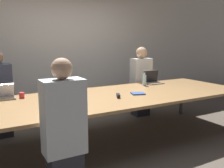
{
  "coord_description": "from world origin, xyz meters",
  "views": [
    {
      "loc": [
        -1.76,
        -3.17,
        1.54
      ],
      "look_at": [
        0.08,
        0.1,
        0.88
      ],
      "focal_mm": 40.0,
      "sensor_mm": 36.0,
      "label": 1
    }
  ],
  "objects_px": {
    "laptop_far_left": "(2,95)",
    "person_far_right": "(141,82)",
    "person_near_left": "(64,132)",
    "laptop_far_right": "(152,80)",
    "stapler": "(118,96)",
    "laptop_near_left": "(58,107)",
    "bottle_far_right": "(144,80)",
    "cup_far_left": "(22,95)",
    "cup_near_left": "(80,107)"
  },
  "relations": [
    {
      "from": "cup_far_left",
      "to": "person_near_left",
      "type": "bearing_deg",
      "value": -84.38
    },
    {
      "from": "laptop_near_left",
      "to": "person_near_left",
      "type": "height_order",
      "value": "person_near_left"
    },
    {
      "from": "cup_near_left",
      "to": "person_near_left",
      "type": "bearing_deg",
      "value": -129.87
    },
    {
      "from": "laptop_near_left",
      "to": "laptop_far_right",
      "type": "distance_m",
      "value": 2.42
    },
    {
      "from": "person_far_right",
      "to": "stapler",
      "type": "xyz_separation_m",
      "value": [
        -1.2,
        -1.1,
        0.07
      ]
    },
    {
      "from": "person_far_right",
      "to": "laptop_far_left",
      "type": "bearing_deg",
      "value": -171.6
    },
    {
      "from": "laptop_near_left",
      "to": "person_far_right",
      "type": "relative_size",
      "value": 0.23
    },
    {
      "from": "laptop_far_left",
      "to": "cup_far_left",
      "type": "height_order",
      "value": "laptop_far_left"
    },
    {
      "from": "laptop_near_left",
      "to": "cup_near_left",
      "type": "xyz_separation_m",
      "value": [
        0.27,
        0.0,
        -0.03
      ]
    },
    {
      "from": "laptop_near_left",
      "to": "bottle_far_right",
      "type": "height_order",
      "value": "laptop_near_left"
    },
    {
      "from": "laptop_near_left",
      "to": "cup_near_left",
      "type": "bearing_deg",
      "value": -179.84
    },
    {
      "from": "laptop_near_left",
      "to": "bottle_far_right",
      "type": "distance_m",
      "value": 2.13
    },
    {
      "from": "laptop_far_right",
      "to": "bottle_far_right",
      "type": "bearing_deg",
      "value": -157.23
    },
    {
      "from": "cup_far_left",
      "to": "person_near_left",
      "type": "xyz_separation_m",
      "value": [
        0.14,
        -1.42,
        -0.1
      ]
    },
    {
      "from": "cup_near_left",
      "to": "cup_far_left",
      "type": "bearing_deg",
      "value": 115.48
    },
    {
      "from": "laptop_far_left",
      "to": "laptop_far_right",
      "type": "height_order",
      "value": "laptop_far_right"
    },
    {
      "from": "laptop_near_left",
      "to": "cup_near_left",
      "type": "distance_m",
      "value": 0.27
    },
    {
      "from": "cup_near_left",
      "to": "person_far_right",
      "type": "relative_size",
      "value": 0.06
    },
    {
      "from": "person_near_left",
      "to": "person_far_right",
      "type": "xyz_separation_m",
      "value": [
        2.27,
        1.87,
        0.02
      ]
    },
    {
      "from": "cup_far_left",
      "to": "person_near_left",
      "type": "height_order",
      "value": "person_near_left"
    },
    {
      "from": "laptop_far_left",
      "to": "person_far_right",
      "type": "height_order",
      "value": "person_far_right"
    },
    {
      "from": "cup_far_left",
      "to": "bottle_far_right",
      "type": "height_order",
      "value": "bottle_far_right"
    },
    {
      "from": "stapler",
      "to": "cup_near_left",
      "type": "bearing_deg",
      "value": -128.92
    },
    {
      "from": "stapler",
      "to": "person_far_right",
      "type": "bearing_deg",
      "value": 66.99
    },
    {
      "from": "laptop_far_right",
      "to": "person_far_right",
      "type": "distance_m",
      "value": 0.41
    },
    {
      "from": "person_near_left",
      "to": "laptop_far_right",
      "type": "xyz_separation_m",
      "value": [
        2.24,
        1.48,
        0.13
      ]
    },
    {
      "from": "person_near_left",
      "to": "laptop_far_right",
      "type": "distance_m",
      "value": 2.69
    },
    {
      "from": "cup_far_left",
      "to": "cup_near_left",
      "type": "height_order",
      "value": "cup_near_left"
    },
    {
      "from": "cup_far_left",
      "to": "laptop_far_right",
      "type": "bearing_deg",
      "value": 1.56
    },
    {
      "from": "laptop_far_right",
      "to": "bottle_far_right",
      "type": "xyz_separation_m",
      "value": [
        -0.27,
        -0.11,
        0.03
      ]
    },
    {
      "from": "laptop_far_left",
      "to": "bottle_far_right",
      "type": "height_order",
      "value": "bottle_far_right"
    },
    {
      "from": "cup_far_left",
      "to": "cup_near_left",
      "type": "xyz_separation_m",
      "value": [
        0.48,
        -1.01,
        0.01
      ]
    },
    {
      "from": "laptop_far_right",
      "to": "person_near_left",
      "type": "bearing_deg",
      "value": -146.53
    },
    {
      "from": "person_far_right",
      "to": "bottle_far_right",
      "type": "bearing_deg",
      "value": -120.3
    },
    {
      "from": "person_far_right",
      "to": "bottle_far_right",
      "type": "distance_m",
      "value": 0.6
    },
    {
      "from": "laptop_far_right",
      "to": "bottle_far_right",
      "type": "height_order",
      "value": "laptop_far_right"
    },
    {
      "from": "cup_far_left",
      "to": "person_far_right",
      "type": "height_order",
      "value": "person_far_right"
    },
    {
      "from": "laptop_far_left",
      "to": "laptop_far_right",
      "type": "bearing_deg",
      "value": -0.0
    },
    {
      "from": "cup_near_left",
      "to": "laptop_far_right",
      "type": "xyz_separation_m",
      "value": [
        1.9,
        1.07,
        0.03
      ]
    },
    {
      "from": "laptop_far_right",
      "to": "stapler",
      "type": "bearing_deg",
      "value": -148.84
    },
    {
      "from": "cup_far_left",
      "to": "bottle_far_right",
      "type": "distance_m",
      "value": 2.12
    },
    {
      "from": "laptop_near_left",
      "to": "stapler",
      "type": "height_order",
      "value": "laptop_near_left"
    },
    {
      "from": "cup_near_left",
      "to": "person_far_right",
      "type": "distance_m",
      "value": 2.42
    },
    {
      "from": "laptop_near_left",
      "to": "person_far_right",
      "type": "distance_m",
      "value": 2.64
    },
    {
      "from": "laptop_far_left",
      "to": "laptop_far_right",
      "type": "xyz_separation_m",
      "value": [
        2.63,
        -0.0,
        0.01
      ]
    },
    {
      "from": "person_near_left",
      "to": "bottle_far_right",
      "type": "bearing_deg",
      "value": -145.25
    },
    {
      "from": "bottle_far_right",
      "to": "stapler",
      "type": "xyz_separation_m",
      "value": [
        -0.9,
        -0.6,
        -0.08
      ]
    },
    {
      "from": "laptop_far_left",
      "to": "bottle_far_right",
      "type": "xyz_separation_m",
      "value": [
        2.36,
        -0.11,
        0.04
      ]
    },
    {
      "from": "laptop_near_left",
      "to": "cup_near_left",
      "type": "height_order",
      "value": "laptop_near_left"
    },
    {
      "from": "cup_near_left",
      "to": "bottle_far_right",
      "type": "relative_size",
      "value": 0.39
    }
  ]
}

